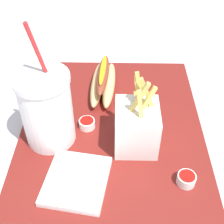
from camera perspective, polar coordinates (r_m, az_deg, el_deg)
name	(u,v)px	position (r m, az deg, el deg)	size (l,w,h in m)	color
ground_plane	(112,133)	(0.65, 0.00, -3.93)	(2.40, 2.40, 0.02)	silver
food_tray	(112,126)	(0.63, 0.00, -2.68)	(0.44, 0.36, 0.02)	maroon
soda_cup	(47,109)	(0.56, -11.96, 0.55)	(0.10, 0.10, 0.24)	white
fries_basket	(137,126)	(0.56, 4.56, -2.63)	(0.08, 0.08, 0.14)	white
hot_dog_1	(103,81)	(0.69, -1.64, 5.66)	(0.16, 0.06, 0.06)	#DBB775
ketchup_cup_1	(186,179)	(0.54, 13.55, -11.88)	(0.03, 0.03, 0.02)	white
ketchup_cup_2	(87,123)	(0.61, -4.64, -2.08)	(0.03, 0.03, 0.02)	white
napkin_stack	(77,181)	(0.53, -6.56, -12.46)	(0.11, 0.10, 0.01)	white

